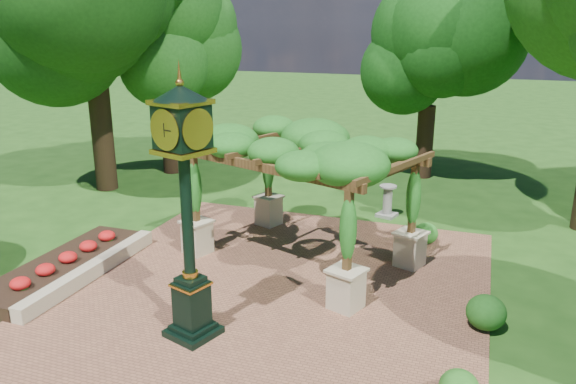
% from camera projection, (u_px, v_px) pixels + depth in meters
% --- Properties ---
extents(ground, '(120.00, 120.00, 0.00)m').
position_uv_depth(ground, '(250.00, 318.00, 12.40)').
color(ground, '#1E4714').
rests_on(ground, ground).
extents(brick_plaza, '(10.00, 12.00, 0.04)m').
position_uv_depth(brick_plaza, '(267.00, 297.00, 13.30)').
color(brick_plaza, brown).
rests_on(brick_plaza, ground).
extents(border_wall, '(0.35, 5.00, 0.40)m').
position_uv_depth(border_wall, '(92.00, 271.00, 14.27)').
color(border_wall, '#C6B793').
rests_on(border_wall, ground).
extents(flower_bed, '(1.50, 5.00, 0.36)m').
position_uv_depth(flower_bed, '(63.00, 267.00, 14.56)').
color(flower_bed, red).
rests_on(flower_bed, ground).
extents(pedestal_clock, '(1.30, 1.30, 5.25)m').
position_uv_depth(pedestal_clock, '(186.00, 192.00, 10.77)').
color(pedestal_clock, black).
rests_on(pedestal_clock, brick_plaza).
extents(pergola, '(6.71, 5.40, 3.66)m').
position_uv_depth(pergola, '(301.00, 153.00, 14.56)').
color(pergola, beige).
rests_on(pergola, brick_plaza).
extents(sundial, '(0.74, 0.74, 1.08)m').
position_uv_depth(sundial, '(387.00, 203.00, 18.75)').
color(sundial, gray).
rests_on(sundial, ground).
extents(shrub_mid, '(1.05, 1.05, 0.75)m').
position_uv_depth(shrub_mid, '(486.00, 312.00, 11.80)').
color(shrub_mid, '#1C5116').
rests_on(shrub_mid, brick_plaza).
extents(shrub_back, '(0.79, 0.79, 0.62)m').
position_uv_depth(shrub_back, '(426.00, 233.00, 16.40)').
color(shrub_back, '#266C1F').
rests_on(shrub_back, brick_plaza).
extents(tree_west_far, '(4.63, 4.63, 8.29)m').
position_uv_depth(tree_west_far, '(164.00, 37.00, 22.86)').
color(tree_west_far, black).
rests_on(tree_west_far, ground).
extents(tree_north, '(4.40, 4.40, 7.78)m').
position_uv_depth(tree_north, '(432.00, 47.00, 22.21)').
color(tree_north, '#352115').
rests_on(tree_north, ground).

